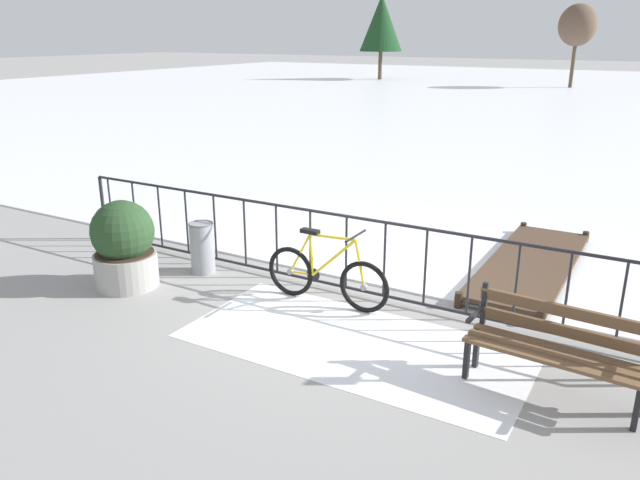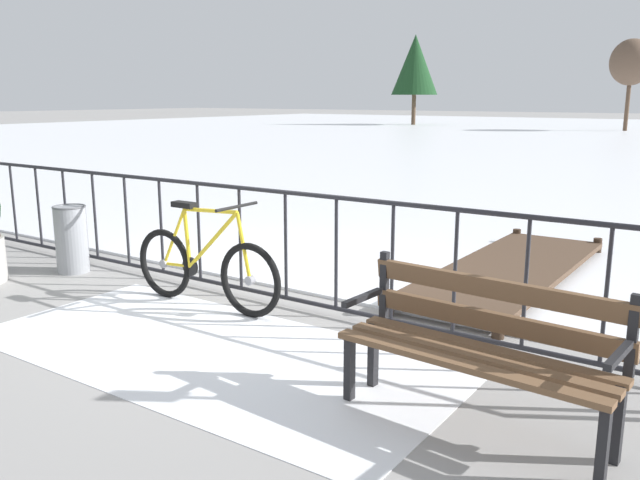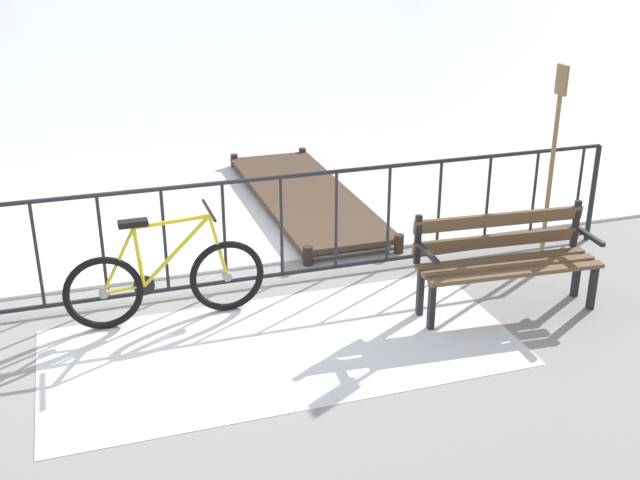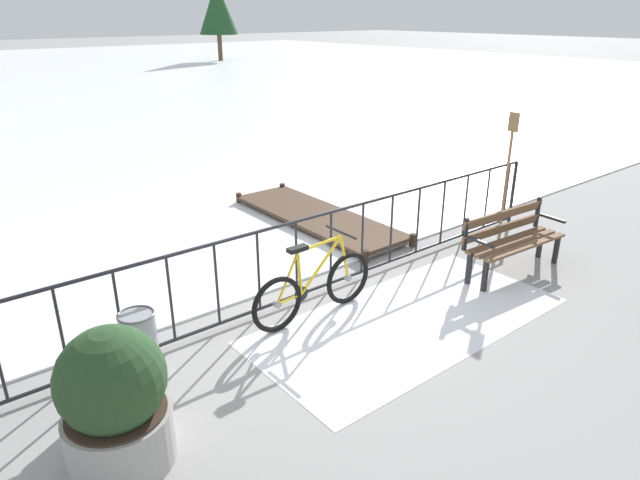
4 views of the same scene
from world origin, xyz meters
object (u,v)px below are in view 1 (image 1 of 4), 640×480
at_px(bicycle_near_railing, 326,276).
at_px(park_bench, 556,343).
at_px(planter_with_shrub, 124,246).
at_px(trash_bin, 202,247).

bearing_deg(bicycle_near_railing, park_bench, -13.51).
bearing_deg(park_bench, bicycle_near_railing, 166.49).
height_order(bicycle_near_railing, planter_with_shrub, planter_with_shrub).
xyz_separation_m(planter_with_shrub, trash_bin, (0.55, 0.92, -0.20)).
relative_size(park_bench, planter_with_shrub, 1.37).
relative_size(planter_with_shrub, trash_bin, 1.62).
distance_m(bicycle_near_railing, planter_with_shrub, 2.75).
xyz_separation_m(bicycle_near_railing, trash_bin, (-2.05, 0.07, 0.00)).
height_order(bicycle_near_railing, park_bench, bicycle_near_railing).
xyz_separation_m(bicycle_near_railing, planter_with_shrub, (-2.60, -0.85, 0.21)).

